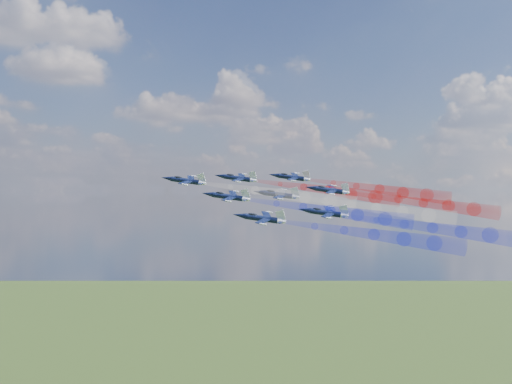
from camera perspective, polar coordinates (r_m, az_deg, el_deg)
jet_lead at (r=165.93m, az=-6.33°, el=1.01°), size 15.86×15.53×7.20m
trail_lead at (r=161.69m, az=2.17°, el=-0.15°), size 34.16×26.21×10.16m
jet_inner_left at (r=154.06m, az=-2.52°, el=-0.42°), size 15.86×15.53×7.20m
trail_inner_left at (r=151.68m, az=6.68°, el=-1.69°), size 34.16×26.21×10.16m
jet_inner_right at (r=174.94m, az=-1.66°, el=1.25°), size 15.86×15.53×7.20m
trail_inner_right at (r=172.59m, az=6.43°, el=0.16°), size 34.16×26.21×10.16m
jet_outer_left at (r=141.32m, az=0.51°, el=-2.39°), size 15.86×15.53×7.20m
trail_outer_left at (r=140.55m, az=10.55°, el=-3.77°), size 34.16×26.21×10.16m
jet_center_third at (r=161.91m, az=2.02°, el=-0.24°), size 15.86×15.53×7.20m
trail_center_third at (r=161.37m, az=10.76°, el=-1.43°), size 34.16×26.21×10.16m
jet_outer_right at (r=180.56m, az=3.21°, el=1.32°), size 15.86×15.53×7.20m
trail_outer_right at (r=180.24m, az=11.04°, el=0.26°), size 34.16×26.21×10.16m
jet_rear_left at (r=151.02m, az=6.28°, el=-1.87°), size 15.86×15.53×7.20m
trail_rear_left at (r=152.54m, az=15.58°, el=-3.11°), size 34.16×26.21×10.16m
jet_rear_right at (r=171.33m, az=6.59°, el=0.16°), size 15.86×15.53×7.20m
trail_rear_right at (r=172.62m, az=14.80°, el=-0.95°), size 34.16×26.21×10.16m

